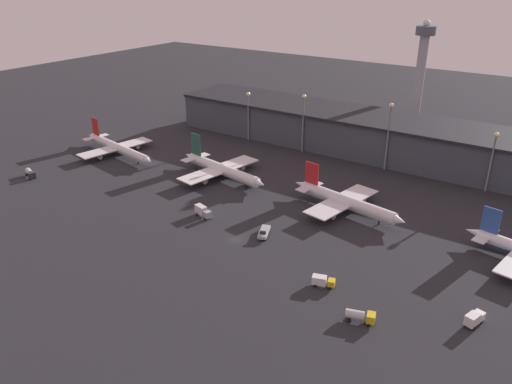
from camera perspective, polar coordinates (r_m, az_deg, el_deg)
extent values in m
plane|color=#26262B|center=(145.64, -2.35, -5.43)|extent=(600.00, 600.00, 0.00)
cube|color=#3D424C|center=(217.60, 12.24, 6.45)|extent=(174.45, 28.91, 14.80)
cube|color=black|center=(215.34, 12.42, 8.48)|extent=(174.45, 30.91, 1.20)
cylinder|color=silver|center=(216.84, -15.47, 4.90)|extent=(41.27, 10.73, 3.43)
cylinder|color=silver|center=(217.04, -15.45, 4.75)|extent=(39.15, 9.85, 2.91)
cone|color=silver|center=(199.29, -12.23, 3.52)|extent=(4.63, 3.94, 3.26)
cone|color=silver|center=(235.16, -18.26, 6.12)|extent=(5.58, 3.78, 2.91)
cube|color=red|center=(229.81, -17.89, 7.13)|extent=(4.79, 1.25, 7.57)
cube|color=silver|center=(231.94, -17.83, 6.00)|extent=(5.43, 11.97, 0.24)
cube|color=silver|center=(218.69, -15.74, 4.91)|extent=(13.13, 32.91, 0.36)
cylinder|color=gray|center=(222.33, -13.57, 5.14)|extent=(4.05, 2.53, 1.89)
cylinder|color=gray|center=(214.05, -17.58, 3.92)|extent=(4.05, 2.53, 1.89)
cylinder|color=black|center=(205.90, -13.30, 3.36)|extent=(0.50, 0.50, 1.54)
cylinder|color=black|center=(219.99, -15.38, 4.50)|extent=(0.50, 0.50, 1.54)
cylinder|color=black|center=(218.73, -15.99, 4.31)|extent=(0.50, 0.50, 1.54)
cylinder|color=white|center=(185.91, -3.84, 2.62)|extent=(36.00, 10.10, 3.77)
cylinder|color=#ADB2B7|center=(186.16, -3.83, 2.43)|extent=(34.13, 9.23, 3.21)
cone|color=white|center=(173.17, 0.40, 0.98)|extent=(5.09, 4.33, 3.58)
cone|color=white|center=(199.71, -7.56, 4.11)|extent=(6.14, 4.16, 3.21)
cube|color=#1E4738|center=(194.66, -6.88, 5.43)|extent=(5.27, 1.33, 8.44)
cube|color=white|center=(197.04, -6.93, 3.95)|extent=(5.89, 12.71, 0.24)
cube|color=white|center=(187.34, -4.20, 2.62)|extent=(14.22, 34.93, 0.36)
cylinder|color=gray|center=(193.04, -1.87, 2.94)|extent=(4.45, 2.78, 2.08)
cylinder|color=gray|center=(181.41, -6.20, 1.35)|extent=(4.45, 2.78, 2.08)
cylinder|color=black|center=(178.47, -1.11, 0.76)|extent=(0.50, 0.50, 1.70)
cylinder|color=black|center=(189.11, -3.84, 2.11)|extent=(0.50, 0.50, 1.70)
cylinder|color=black|center=(187.28, -4.53, 1.86)|extent=(0.50, 0.50, 1.70)
cylinder|color=silver|center=(162.25, 10.33, -1.08)|extent=(34.88, 9.99, 3.87)
cylinder|color=silver|center=(162.54, 10.32, -1.30)|extent=(33.07, 9.11, 3.29)
cone|color=silver|center=(153.96, 15.99, -3.14)|extent=(5.22, 4.44, 3.68)
cone|color=silver|center=(172.15, 5.24, 0.87)|extent=(6.30, 4.27, 3.29)
cube|color=red|center=(167.72, 6.40, 2.15)|extent=(5.40, 1.36, 7.44)
cube|color=silver|center=(170.08, 6.14, 0.63)|extent=(5.73, 11.31, 0.24)
cube|color=silver|center=(163.32, 9.82, -1.06)|extent=(13.71, 31.01, 0.36)
cylinder|color=gray|center=(169.79, 11.72, -0.69)|extent=(4.57, 2.85, 2.13)
cylinder|color=gray|center=(157.13, 8.33, -2.55)|extent=(4.57, 2.85, 2.13)
cylinder|color=black|center=(157.86, 13.87, -3.32)|extent=(0.50, 0.50, 1.74)
cylinder|color=black|center=(165.48, 10.08, -1.62)|extent=(0.50, 0.50, 1.74)
cylinder|color=black|center=(163.16, 9.45, -1.96)|extent=(0.50, 0.50, 1.74)
cone|color=white|center=(154.87, 23.69, -4.22)|extent=(5.69, 3.86, 2.97)
cube|color=#2D519E|center=(151.68, 25.27, -2.94)|extent=(4.89, 1.27, 7.29)
cube|color=white|center=(153.94, 24.74, -4.49)|extent=(5.44, 11.69, 0.24)
cube|color=white|center=(124.54, 24.15, -12.72)|extent=(2.58, 2.21, 1.80)
cube|color=silver|center=(122.16, 23.49, -13.20)|extent=(3.11, 3.87, 2.40)
cylinder|color=black|center=(125.35, 23.69, -13.03)|extent=(0.79, 1.02, 0.90)
cylinder|color=black|center=(124.83, 24.35, -13.34)|extent=(0.79, 1.02, 0.90)
cylinder|color=black|center=(122.75, 22.87, -13.74)|extent=(0.79, 1.02, 0.90)
cylinder|color=black|center=(122.22, 23.54, -14.06)|extent=(0.79, 1.02, 0.90)
cube|color=gold|center=(116.19, 13.01, -13.83)|extent=(2.52, 2.91, 1.93)
cylinder|color=#B7B7BC|center=(116.29, 11.25, -13.57)|extent=(4.59, 3.16, 2.05)
cylinder|color=black|center=(117.69, 12.86, -14.01)|extent=(1.04, 0.85, 0.90)
cylinder|color=black|center=(116.23, 12.77, -14.56)|extent=(1.04, 0.85, 0.90)
cylinder|color=black|center=(117.87, 10.72, -13.72)|extent=(1.04, 0.85, 0.90)
cylinder|color=black|center=(116.41, 10.60, -14.27)|extent=(1.04, 0.85, 0.90)
cube|color=#9EA3A8|center=(156.53, -5.56, -2.56)|extent=(2.46, 2.51, 2.04)
cube|color=silver|center=(159.04, -6.32, -2.00)|extent=(4.52, 3.06, 2.71)
cylinder|color=black|center=(157.65, -5.36, -2.87)|extent=(1.00, 0.73, 0.90)
cylinder|color=black|center=(156.88, -5.81, -3.04)|extent=(1.00, 0.73, 0.90)
cylinder|color=black|center=(160.79, -6.25, -2.34)|extent=(1.00, 0.73, 0.90)
cylinder|color=black|center=(160.03, -6.70, -2.50)|extent=(1.00, 0.73, 0.90)
cube|color=#282D38|center=(203.34, -24.24, 1.80)|extent=(2.62, 2.94, 1.87)
cylinder|color=#B7B7BC|center=(206.66, -24.50, 2.11)|extent=(4.71, 3.26, 1.99)
cylinder|color=black|center=(204.18, -23.96, 1.57)|extent=(1.05, 0.87, 0.90)
cylinder|color=black|center=(203.85, -24.45, 1.44)|extent=(1.05, 0.87, 0.90)
cylinder|color=black|center=(208.27, -24.27, 1.94)|extent=(1.05, 0.87, 0.90)
cylinder|color=black|center=(207.94, -24.76, 1.82)|extent=(1.05, 0.87, 0.90)
cube|color=#9EA3A8|center=(146.88, 0.93, -4.60)|extent=(5.16, 7.92, 0.96)
cube|color=black|center=(144.84, 0.78, -4.65)|extent=(1.91, 1.31, 0.80)
cylinder|color=black|center=(145.03, 1.10, -5.35)|extent=(0.92, 1.07, 0.90)
cylinder|color=black|center=(145.36, 0.36, -5.27)|extent=(0.92, 1.07, 0.90)
cylinder|color=black|center=(149.15, 1.47, -4.45)|extent=(0.92, 1.07, 0.90)
cylinder|color=black|center=(149.47, 0.75, -4.38)|extent=(0.92, 1.07, 0.90)
cube|color=gold|center=(125.83, 8.62, -10.21)|extent=(2.29, 2.56, 1.56)
cube|color=silver|center=(125.95, 7.24, -9.93)|extent=(4.00, 3.14, 2.09)
cylinder|color=black|center=(127.10, 8.56, -10.39)|extent=(1.02, 0.79, 0.90)
cylinder|color=black|center=(125.79, 8.47, -10.79)|extent=(1.02, 0.79, 0.90)
cylinder|color=black|center=(127.41, 6.93, -10.18)|extent=(1.02, 0.79, 0.90)
cylinder|color=black|center=(126.11, 6.82, -10.58)|extent=(1.02, 0.79, 0.90)
cylinder|color=slate|center=(226.35, -0.88, 8.45)|extent=(0.70, 0.70, 20.48)
sphere|color=beige|center=(223.62, -0.90, 11.12)|extent=(1.80, 1.80, 1.80)
cylinder|color=slate|center=(211.79, 5.38, 7.61)|extent=(0.70, 0.70, 23.21)
sphere|color=beige|center=(208.62, 5.51, 10.82)|extent=(1.80, 1.80, 1.80)
cylinder|color=slate|center=(197.37, 14.82, 5.89)|extent=(0.70, 0.70, 24.87)
sphere|color=beige|center=(193.81, 15.23, 9.54)|extent=(1.80, 1.80, 1.80)
cylinder|color=slate|center=(190.14, 25.22, 2.86)|extent=(0.70, 0.70, 20.16)
sphere|color=beige|center=(186.91, 25.80, 5.90)|extent=(1.80, 1.80, 1.80)
cylinder|color=#99999E|center=(255.42, 18.12, 11.79)|extent=(4.40, 4.40, 43.61)
cylinder|color=#4C515B|center=(251.79, 18.85, 17.06)|extent=(9.00, 9.00, 4.00)
sphere|color=silver|center=(251.47, 18.95, 17.78)|extent=(3.20, 3.20, 3.20)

